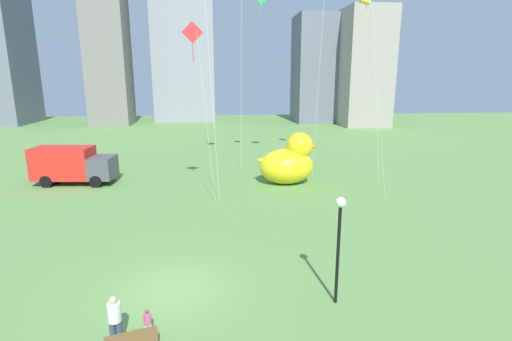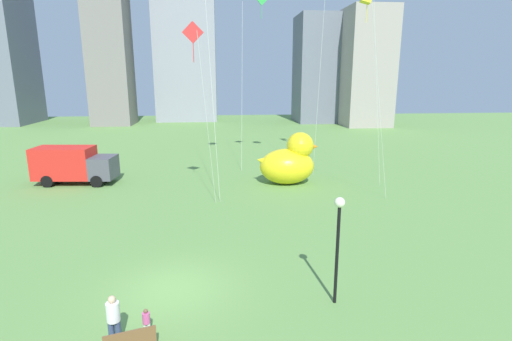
{
  "view_description": "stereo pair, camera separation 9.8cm",
  "coord_description": "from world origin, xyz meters",
  "px_view_note": "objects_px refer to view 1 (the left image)",
  "views": [
    {
      "loc": [
        1.87,
        -13.97,
        8.11
      ],
      "look_at": [
        3.78,
        5.69,
        3.33
      ],
      "focal_mm": 27.45,
      "sensor_mm": 36.0,
      "label": 1
    },
    {
      "loc": [
        1.97,
        -13.98,
        8.11
      ],
      "look_at": [
        3.78,
        5.69,
        3.33
      ],
      "focal_mm": 27.45,
      "sensor_mm": 36.0,
      "label": 2
    }
  ],
  "objects_px": {
    "giant_inflatable_duck": "(288,162)",
    "kite_red": "(193,40)",
    "person_adult": "(115,318)",
    "kite_green": "(259,8)",
    "box_truck": "(72,165)",
    "lamppost": "(339,230)",
    "person_child": "(148,322)"
  },
  "relations": [
    {
      "from": "giant_inflatable_duck",
      "to": "person_adult",
      "type": "bearing_deg",
      "value": -115.53
    },
    {
      "from": "box_truck",
      "to": "kite_red",
      "type": "relative_size",
      "value": 0.55
    },
    {
      "from": "kite_red",
      "to": "kite_green",
      "type": "bearing_deg",
      "value": 64.74
    },
    {
      "from": "box_truck",
      "to": "kite_green",
      "type": "height_order",
      "value": "kite_green"
    },
    {
      "from": "person_adult",
      "to": "person_child",
      "type": "height_order",
      "value": "person_adult"
    },
    {
      "from": "person_child",
      "to": "giant_inflatable_duck",
      "type": "relative_size",
      "value": 0.2
    },
    {
      "from": "box_truck",
      "to": "kite_red",
      "type": "bearing_deg",
      "value": -31.35
    },
    {
      "from": "kite_red",
      "to": "box_truck",
      "type": "bearing_deg",
      "value": 148.65
    },
    {
      "from": "kite_green",
      "to": "giant_inflatable_duck",
      "type": "bearing_deg",
      "value": -74.16
    },
    {
      "from": "person_child",
      "to": "kite_green",
      "type": "xyz_separation_m",
      "value": [
        5.98,
        23.67,
        13.15
      ]
    },
    {
      "from": "kite_red",
      "to": "lamppost",
      "type": "bearing_deg",
      "value": -65.18
    },
    {
      "from": "person_child",
      "to": "kite_red",
      "type": "bearing_deg",
      "value": 85.5
    },
    {
      "from": "person_child",
      "to": "box_truck",
      "type": "distance_m",
      "value": 21.15
    },
    {
      "from": "giant_inflatable_duck",
      "to": "lamppost",
      "type": "height_order",
      "value": "lamppost"
    },
    {
      "from": "box_truck",
      "to": "kite_red",
      "type": "xyz_separation_m",
      "value": [
        9.86,
        -6.0,
        8.71
      ]
    },
    {
      "from": "person_child",
      "to": "giant_inflatable_duck",
      "type": "bearing_deg",
      "value": 66.55
    },
    {
      "from": "person_adult",
      "to": "kite_green",
      "type": "distance_m",
      "value": 28.02
    },
    {
      "from": "lamppost",
      "to": "kite_green",
      "type": "relative_size",
      "value": 0.27
    },
    {
      "from": "box_truck",
      "to": "person_adult",
      "type": "bearing_deg",
      "value": -67.93
    },
    {
      "from": "giant_inflatable_duck",
      "to": "kite_red",
      "type": "xyz_separation_m",
      "value": [
        -6.64,
        -4.5,
        8.46
      ]
    },
    {
      "from": "kite_red",
      "to": "giant_inflatable_duck",
      "type": "bearing_deg",
      "value": 34.13
    },
    {
      "from": "person_adult",
      "to": "kite_green",
      "type": "relative_size",
      "value": 0.11
    },
    {
      "from": "box_truck",
      "to": "kite_red",
      "type": "distance_m",
      "value": 14.46
    },
    {
      "from": "giant_inflatable_duck",
      "to": "lamppost",
      "type": "relative_size",
      "value": 1.19
    },
    {
      "from": "giant_inflatable_duck",
      "to": "kite_green",
      "type": "distance_m",
      "value": 13.5
    },
    {
      "from": "person_adult",
      "to": "lamppost",
      "type": "xyz_separation_m",
      "value": [
        7.44,
        1.61,
        1.91
      ]
    },
    {
      "from": "person_adult",
      "to": "person_child",
      "type": "xyz_separation_m",
      "value": [
        0.91,
        0.29,
        -0.38
      ]
    },
    {
      "from": "person_adult",
      "to": "giant_inflatable_duck",
      "type": "xyz_separation_m",
      "value": [
        8.59,
        17.99,
        0.78
      ]
    },
    {
      "from": "person_adult",
      "to": "giant_inflatable_duck",
      "type": "distance_m",
      "value": 19.95
    },
    {
      "from": "box_truck",
      "to": "lamppost",
      "type": "bearing_deg",
      "value": -49.36
    },
    {
      "from": "box_truck",
      "to": "kite_green",
      "type": "relative_size",
      "value": 0.41
    },
    {
      "from": "person_adult",
      "to": "box_truck",
      "type": "height_order",
      "value": "box_truck"
    }
  ]
}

